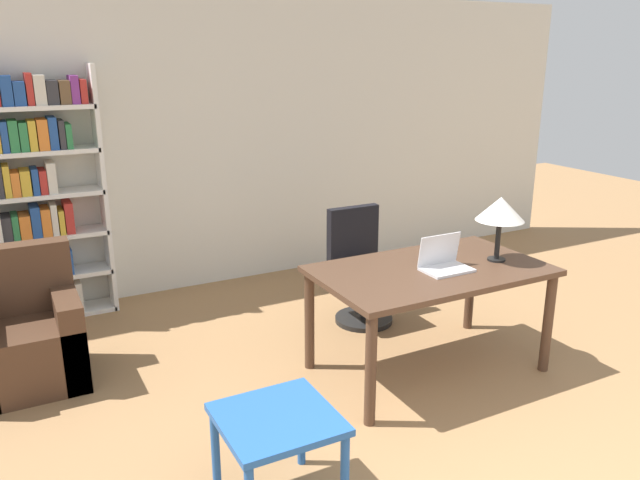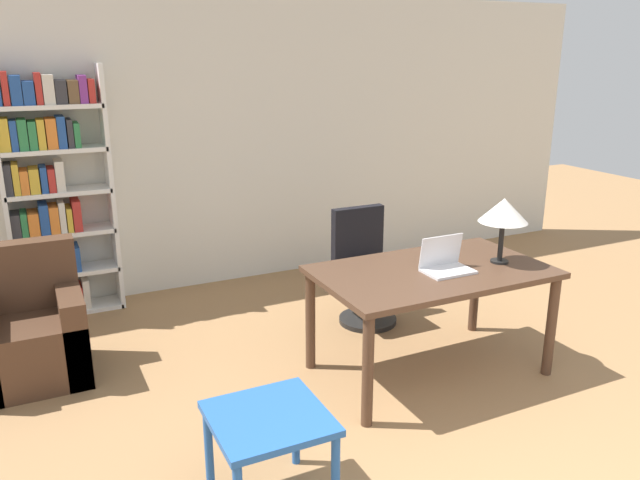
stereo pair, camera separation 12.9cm
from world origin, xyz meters
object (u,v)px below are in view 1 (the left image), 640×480
(desk, at_px, (430,281))
(armchair, at_px, (26,340))
(laptop, at_px, (444,262))
(bookshelf, at_px, (42,199))
(side_table_blue, at_px, (277,430))
(table_lamp, at_px, (500,210))
(office_chair, at_px, (360,270))

(desk, height_order, armchair, armchair)
(laptop, distance_m, bookshelf, 3.25)
(armchair, height_order, bookshelf, bookshelf)
(desk, height_order, side_table_blue, desk)
(laptop, height_order, table_lamp, table_lamp)
(table_lamp, xyz_separation_m, bookshelf, (-2.75, 2.31, -0.10))
(desk, relative_size, bookshelf, 0.75)
(armchair, relative_size, bookshelf, 0.44)
(table_lamp, distance_m, office_chair, 1.35)
(table_lamp, bearing_deg, side_table_blue, -160.60)
(table_lamp, height_order, armchair, table_lamp)
(laptop, bearing_deg, side_table_blue, -155.02)
(laptop, relative_size, bookshelf, 0.16)
(laptop, height_order, side_table_blue, laptop)
(office_chair, bearing_deg, side_table_blue, -131.00)
(armchair, distance_m, bookshelf, 1.36)
(table_lamp, distance_m, side_table_blue, 2.24)
(laptop, distance_m, office_chair, 1.11)
(laptop, xyz_separation_m, armchair, (-2.57, 1.17, -0.50))
(desk, bearing_deg, office_chair, 87.99)
(table_lamp, bearing_deg, laptop, 177.81)
(desk, xyz_separation_m, armchair, (-2.51, 1.10, -0.35))
(bookshelf, bearing_deg, desk, -44.83)
(laptop, bearing_deg, desk, 130.30)
(desk, bearing_deg, bookshelf, 135.17)
(side_table_blue, distance_m, bookshelf, 3.16)
(armchair, bearing_deg, desk, -23.70)
(side_table_blue, distance_m, armchair, 2.15)
(armchair, bearing_deg, table_lamp, -21.44)
(desk, relative_size, table_lamp, 3.43)
(desk, distance_m, office_chair, 1.00)
(bookshelf, bearing_deg, laptop, -44.96)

